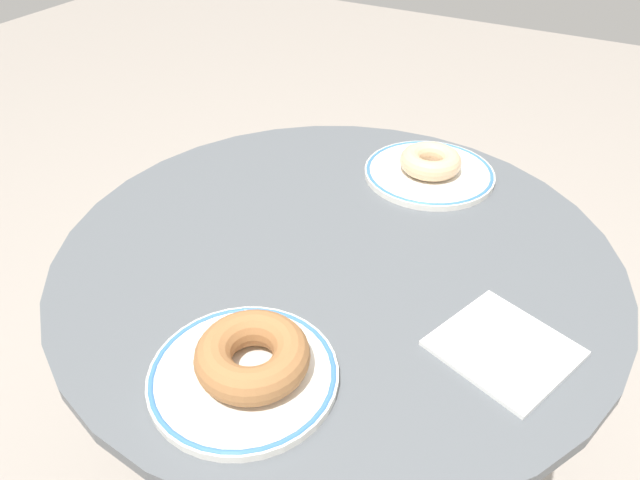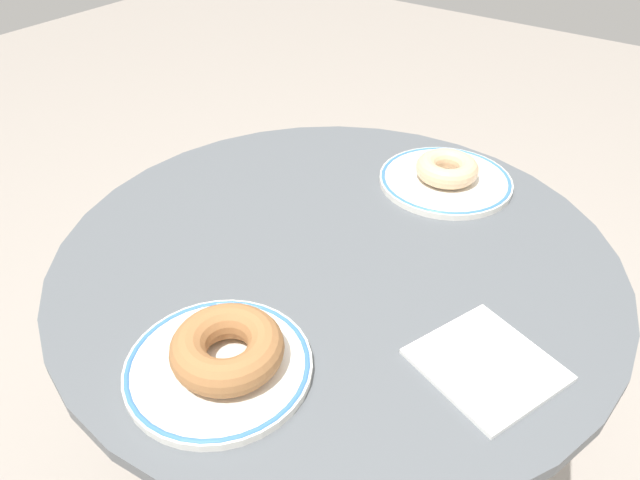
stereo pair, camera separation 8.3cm
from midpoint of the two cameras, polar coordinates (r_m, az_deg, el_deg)
name	(u,v)px [view 1 (the left image)]	position (r m, az deg, el deg)	size (l,w,h in m)	color
cafe_table	(334,364)	(1.00, -1.08, -11.81)	(0.78, 0.78, 0.71)	#565B60
plate_left	(244,375)	(0.67, -10.90, -12.63)	(0.21, 0.21, 0.01)	white
plate_right	(429,173)	(1.01, 8.02, 6.29)	(0.21, 0.21, 0.01)	white
donut_cinnamon	(252,356)	(0.66, -10.14, -10.94)	(0.12, 0.12, 0.04)	#A36B3D
donut_glazed	(431,161)	(1.00, 8.13, 7.37)	(0.10, 0.10, 0.03)	#E0B789
paper_napkin	(504,348)	(0.71, 13.90, -10.11)	(0.13, 0.14, 0.01)	white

